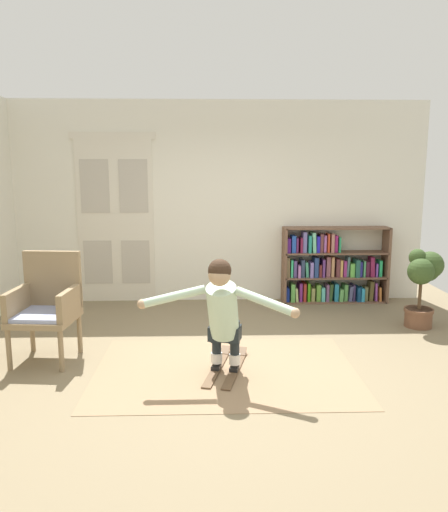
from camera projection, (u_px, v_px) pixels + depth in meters
The scene contains 9 objects.
ground_plane at pixel (225, 367), 4.96m from camera, with size 7.20×7.20×0.00m, color #7C6C50.
back_wall at pixel (219, 203), 7.26m from camera, with size 6.00×0.10×2.90m, color silver.
double_door at pixel (116, 218), 7.20m from camera, with size 1.22×0.05×2.45m.
rug at pixel (226, 370), 4.87m from camera, with size 2.53×1.75×0.01m, color #917355.
bookshelf at pixel (329, 269), 7.27m from camera, with size 1.54×0.30×1.11m.
wicker_chair at pixel (47, 304), 5.08m from camera, with size 0.65×0.65×1.10m.
potted_plant at pixel (424, 279), 6.10m from camera, with size 0.48×0.44×0.98m.
skis_pair at pixel (226, 367), 4.89m from camera, with size 0.48×0.97×0.07m.
person_skier at pixel (222, 309), 4.60m from camera, with size 1.44×0.74×1.09m.
Camera 1 is at (-0.16, -4.68, 1.96)m, focal length 34.89 mm.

